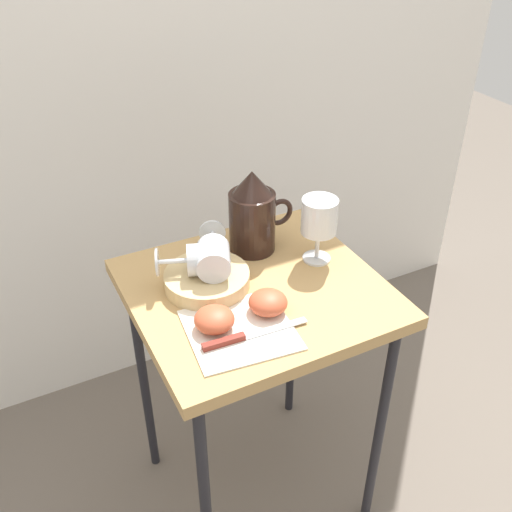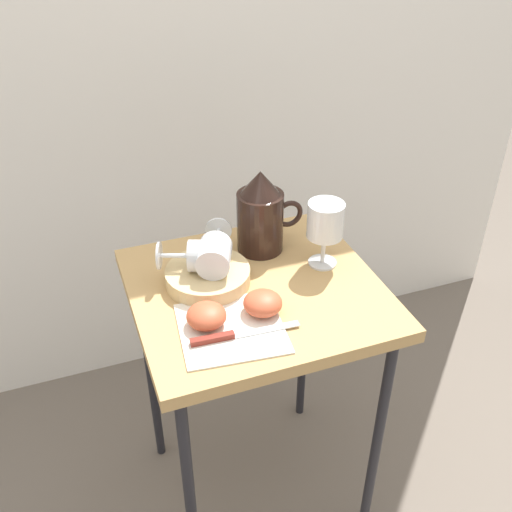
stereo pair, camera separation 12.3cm
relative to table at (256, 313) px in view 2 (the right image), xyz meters
name	(u,v)px [view 2 (the right image)]	position (x,y,z in m)	size (l,w,h in m)	color
ground_plane	(256,486)	(0.00, 0.00, -0.63)	(6.00, 6.00, 0.00)	#665B51
curtain_drape	(174,49)	(0.00, 0.63, 0.41)	(2.40, 0.03, 2.09)	silver
table	(256,313)	(0.00, 0.00, 0.00)	(0.53, 0.50, 0.70)	tan
linen_napkin	(231,328)	(-0.09, -0.11, 0.07)	(0.20, 0.20, 0.00)	silver
basket_tray	(208,276)	(-0.09, 0.05, 0.09)	(0.18, 0.18, 0.04)	tan
pitcher	(261,219)	(0.06, 0.14, 0.15)	(0.16, 0.11, 0.20)	black
wine_glass_upright	(325,223)	(0.17, 0.03, 0.18)	(0.08, 0.08, 0.15)	silver
wine_glass_tipped_near	(204,256)	(-0.10, 0.05, 0.14)	(0.16, 0.11, 0.07)	silver
wine_glass_tipped_far	(214,254)	(-0.08, 0.05, 0.14)	(0.12, 0.16, 0.07)	silver
apple_half_left	(206,316)	(-0.13, -0.09, 0.10)	(0.08, 0.08, 0.04)	#C15133
apple_half_right	(263,303)	(-0.02, -0.09, 0.10)	(0.08, 0.08, 0.04)	#C15133
knife	(229,336)	(-0.10, -0.14, 0.08)	(0.22, 0.03, 0.01)	silver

